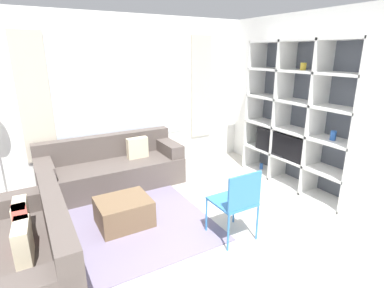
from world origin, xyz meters
name	(u,v)px	position (x,y,z in m)	size (l,w,h in m)	color
ground_plane	(246,280)	(0.00, 0.00, 0.00)	(16.00, 16.00, 0.00)	beige
wall_back	(129,98)	(0.00, 3.18, 1.36)	(5.78, 0.11, 2.70)	white
wall_right	(298,100)	(2.33, 1.58, 1.35)	(0.07, 4.35, 2.70)	white
area_rug	(103,227)	(-0.96, 1.62, 0.01)	(2.54, 2.13, 0.01)	slate
shelving_unit	(299,118)	(2.11, 1.33, 1.12)	(0.43, 2.03, 2.29)	#515660
couch_main	(113,169)	(-0.49, 2.73, 0.30)	(2.19, 0.82, 0.81)	#564C47
couch_side	(28,256)	(-1.77, 0.97, 0.32)	(0.82, 1.74, 0.81)	#564C47
ottoman	(124,212)	(-0.69, 1.54, 0.17)	(0.64, 0.55, 0.35)	brown
folding_chair	(237,199)	(0.33, 0.59, 0.52)	(0.44, 0.46, 0.86)	#3375B7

